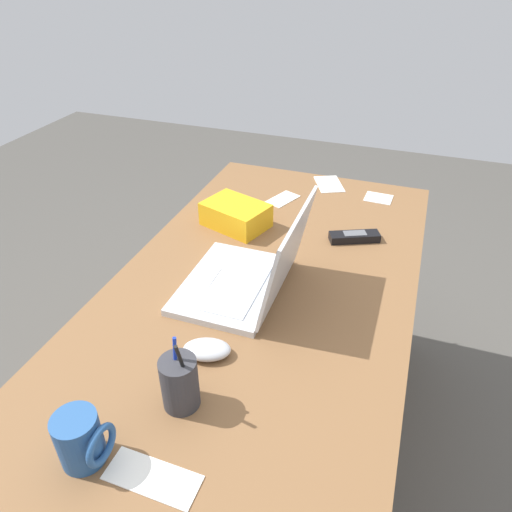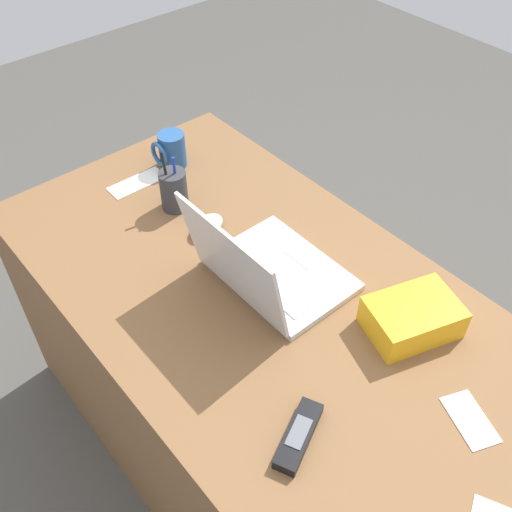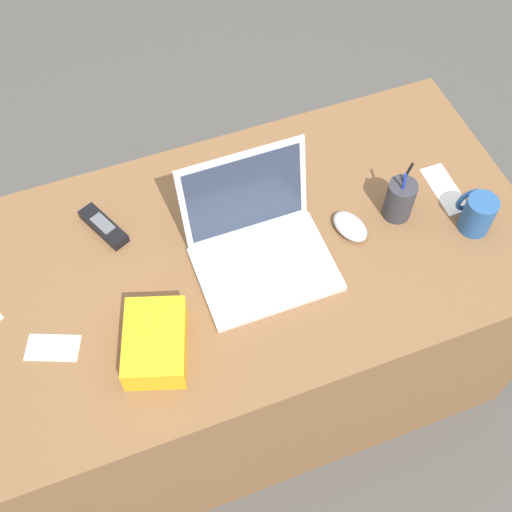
% 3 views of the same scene
% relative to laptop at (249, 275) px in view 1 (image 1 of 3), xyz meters
% --- Properties ---
extents(ground_plane, '(6.00, 6.00, 0.00)m').
position_rel_laptop_xyz_m(ground_plane, '(-0.03, 0.02, -0.77)').
color(ground_plane, '#4C4944').
extents(desk, '(1.45, 0.76, 0.72)m').
position_rel_laptop_xyz_m(desk, '(-0.03, 0.02, -0.41)').
color(desk, brown).
rests_on(desk, ground).
extents(laptop, '(0.32, 0.29, 0.24)m').
position_rel_laptop_xyz_m(laptop, '(0.00, 0.00, 0.00)').
color(laptop, silver).
rests_on(laptop, desk).
extents(computer_mouse, '(0.09, 0.12, 0.03)m').
position_rel_laptop_xyz_m(computer_mouse, '(0.24, -0.01, -0.03)').
color(computer_mouse, silver).
rests_on(computer_mouse, desk).
extents(coffee_mug_white, '(0.08, 0.09, 0.10)m').
position_rel_laptop_xyz_m(coffee_mug_white, '(0.53, -0.10, 0.00)').
color(coffee_mug_white, '#26518C').
rests_on(coffee_mug_white, desk).
extents(cordless_phone, '(0.10, 0.15, 0.03)m').
position_rel_laptop_xyz_m(cordless_phone, '(-0.33, 0.21, -0.04)').
color(cordless_phone, black).
rests_on(cordless_phone, desk).
extents(pen_holder, '(0.07, 0.07, 0.17)m').
position_rel_laptop_xyz_m(pen_holder, '(0.37, -0.00, 0.01)').
color(pen_holder, '#333338').
rests_on(pen_holder, desk).
extents(snack_bag, '(0.18, 0.22, 0.07)m').
position_rel_laptop_xyz_m(snack_bag, '(-0.30, -0.15, -0.01)').
color(snack_bag, '#F2AD19').
rests_on(snack_bag, desk).
extents(paper_note_near_laptop, '(0.08, 0.09, 0.00)m').
position_rel_laptop_xyz_m(paper_note_near_laptop, '(-0.63, 0.24, -0.05)').
color(paper_note_near_laptop, white).
rests_on(paper_note_near_laptop, desk).
extents(paper_note_left, '(0.16, 0.14, 0.00)m').
position_rel_laptop_xyz_m(paper_note_left, '(-0.68, 0.06, -0.05)').
color(paper_note_left, white).
rests_on(paper_note_left, desk).
extents(paper_note_right, '(0.07, 0.16, 0.00)m').
position_rel_laptop_xyz_m(paper_note_right, '(0.52, 0.02, -0.05)').
color(paper_note_right, white).
rests_on(paper_note_right, desk).
extents(paper_note_front, '(0.13, 0.10, 0.00)m').
position_rel_laptop_xyz_m(paper_note_front, '(-0.51, -0.07, -0.05)').
color(paper_note_front, white).
rests_on(paper_note_front, desk).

